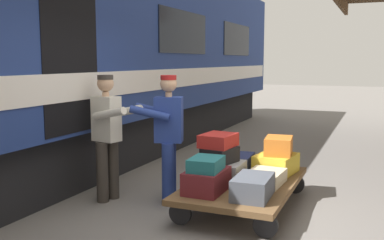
{
  "coord_description": "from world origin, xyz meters",
  "views": [
    {
      "loc": [
        -1.53,
        4.68,
        1.89
      ],
      "look_at": [
        0.62,
        -0.4,
        1.15
      ],
      "focal_mm": 41.54,
      "sensor_mm": 36.0,
      "label": 1
    }
  ],
  "objects_px": {
    "suitcase_maroon_trunk": "(207,181)",
    "suitcase_navy_fabric": "(237,162)",
    "suitcase_yellow_case": "(276,164)",
    "suitcase_black_hardshell": "(220,155)",
    "suitcase_slate_roller": "(253,187)",
    "suitcase_red_plastic": "(218,140)",
    "porter_in_overalls": "(167,134)",
    "suitcase_gray_aluminum": "(223,171)",
    "suitcase_cream_canvas": "(266,177)",
    "luggage_cart": "(244,185)",
    "suitcase_orange_carryall": "(279,146)",
    "suitcase_teal_softside": "(206,164)",
    "porter_by_door": "(108,133)"
  },
  "relations": [
    {
      "from": "suitcase_maroon_trunk",
      "to": "suitcase_orange_carryall",
      "type": "bearing_deg",
      "value": -115.35
    },
    {
      "from": "suitcase_slate_roller",
      "to": "suitcase_black_hardshell",
      "type": "bearing_deg",
      "value": -43.75
    },
    {
      "from": "suitcase_maroon_trunk",
      "to": "suitcase_navy_fabric",
      "type": "relative_size",
      "value": 1.15
    },
    {
      "from": "luggage_cart",
      "to": "porter_by_door",
      "type": "relative_size",
      "value": 1.29
    },
    {
      "from": "suitcase_slate_roller",
      "to": "porter_by_door",
      "type": "relative_size",
      "value": 0.36
    },
    {
      "from": "luggage_cart",
      "to": "suitcase_orange_carryall",
      "type": "xyz_separation_m",
      "value": [
        -0.31,
        -0.64,
        0.43
      ]
    },
    {
      "from": "suitcase_yellow_case",
      "to": "suitcase_black_hardshell",
      "type": "distance_m",
      "value": 0.9
    },
    {
      "from": "porter_by_door",
      "to": "suitcase_orange_carryall",
      "type": "bearing_deg",
      "value": -152.89
    },
    {
      "from": "suitcase_navy_fabric",
      "to": "porter_by_door",
      "type": "relative_size",
      "value": 0.31
    },
    {
      "from": "suitcase_black_hardshell",
      "to": "suitcase_red_plastic",
      "type": "xyz_separation_m",
      "value": [
        0.04,
        -0.03,
        0.18
      ]
    },
    {
      "from": "luggage_cart",
      "to": "suitcase_orange_carryall",
      "type": "height_order",
      "value": "suitcase_orange_carryall"
    },
    {
      "from": "suitcase_gray_aluminum",
      "to": "luggage_cart",
      "type": "bearing_deg",
      "value": 180.0
    },
    {
      "from": "suitcase_cream_canvas",
      "to": "porter_in_overalls",
      "type": "xyz_separation_m",
      "value": [
        1.29,
        0.18,
        0.5
      ]
    },
    {
      "from": "suitcase_slate_roller",
      "to": "suitcase_teal_softside",
      "type": "distance_m",
      "value": 0.6
    },
    {
      "from": "suitcase_slate_roller",
      "to": "porter_in_overalls",
      "type": "relative_size",
      "value": 0.36
    },
    {
      "from": "suitcase_maroon_trunk",
      "to": "suitcase_slate_roller",
      "type": "relative_size",
      "value": 0.99
    },
    {
      "from": "suitcase_orange_carryall",
      "to": "suitcase_maroon_trunk",
      "type": "bearing_deg",
      "value": 64.65
    },
    {
      "from": "suitcase_black_hardshell",
      "to": "suitcase_navy_fabric",
      "type": "bearing_deg",
      "value": -93.47
    },
    {
      "from": "suitcase_slate_roller",
      "to": "suitcase_red_plastic",
      "type": "bearing_deg",
      "value": -43.73
    },
    {
      "from": "suitcase_yellow_case",
      "to": "suitcase_maroon_trunk",
      "type": "bearing_deg",
      "value": 64.98
    },
    {
      "from": "suitcase_gray_aluminum",
      "to": "suitcase_yellow_case",
      "type": "bearing_deg",
      "value": -133.03
    },
    {
      "from": "suitcase_orange_carryall",
      "to": "porter_in_overalls",
      "type": "xyz_separation_m",
      "value": [
        1.31,
        0.82,
        0.2
      ]
    },
    {
      "from": "suitcase_maroon_trunk",
      "to": "suitcase_orange_carryall",
      "type": "xyz_separation_m",
      "value": [
        -0.59,
        -1.24,
        0.25
      ]
    },
    {
      "from": "suitcase_teal_softside",
      "to": "porter_by_door",
      "type": "height_order",
      "value": "porter_by_door"
    },
    {
      "from": "porter_in_overalls",
      "to": "suitcase_orange_carryall",
      "type": "bearing_deg",
      "value": -148.09
    },
    {
      "from": "suitcase_gray_aluminum",
      "to": "suitcase_orange_carryall",
      "type": "xyz_separation_m",
      "value": [
        -0.59,
        -0.64,
        0.26
      ]
    },
    {
      "from": "suitcase_gray_aluminum",
      "to": "porter_in_overalls",
      "type": "xyz_separation_m",
      "value": [
        0.72,
        0.18,
        0.47
      ]
    },
    {
      "from": "luggage_cart",
      "to": "suitcase_navy_fabric",
      "type": "xyz_separation_m",
      "value": [
        0.28,
        -0.6,
        0.15
      ]
    },
    {
      "from": "suitcase_slate_roller",
      "to": "porter_in_overalls",
      "type": "height_order",
      "value": "porter_in_overalls"
    },
    {
      "from": "suitcase_slate_roller",
      "to": "porter_in_overalls",
      "type": "distance_m",
      "value": 1.43
    },
    {
      "from": "suitcase_black_hardshell",
      "to": "suitcase_teal_softside",
      "type": "bearing_deg",
      "value": 93.99
    },
    {
      "from": "luggage_cart",
      "to": "suitcase_red_plastic",
      "type": "height_order",
      "value": "suitcase_red_plastic"
    },
    {
      "from": "suitcase_gray_aluminum",
      "to": "suitcase_teal_softside",
      "type": "xyz_separation_m",
      "value": [
        -0.0,
        0.64,
        0.23
      ]
    },
    {
      "from": "suitcase_cream_canvas",
      "to": "porter_by_door",
      "type": "distance_m",
      "value": 2.16
    },
    {
      "from": "suitcase_cream_canvas",
      "to": "suitcase_black_hardshell",
      "type": "height_order",
      "value": "suitcase_black_hardshell"
    },
    {
      "from": "porter_by_door",
      "to": "suitcase_slate_roller",
      "type": "bearing_deg",
      "value": 175.07
    },
    {
      "from": "suitcase_yellow_case",
      "to": "suitcase_teal_softside",
      "type": "relative_size",
      "value": 1.33
    },
    {
      "from": "suitcase_cream_canvas",
      "to": "suitcase_slate_roller",
      "type": "distance_m",
      "value": 0.61
    },
    {
      "from": "suitcase_black_hardshell",
      "to": "suitcase_teal_softside",
      "type": "height_order",
      "value": "suitcase_black_hardshell"
    },
    {
      "from": "suitcase_maroon_trunk",
      "to": "suitcase_black_hardshell",
      "type": "xyz_separation_m",
      "value": [
        0.04,
        -0.58,
        0.2
      ]
    },
    {
      "from": "suitcase_navy_fabric",
      "to": "porter_in_overalls",
      "type": "height_order",
      "value": "porter_in_overalls"
    },
    {
      "from": "suitcase_cream_canvas",
      "to": "suitcase_red_plastic",
      "type": "bearing_deg",
      "value": -0.5
    },
    {
      "from": "suitcase_navy_fabric",
      "to": "suitcase_orange_carryall",
      "type": "distance_m",
      "value": 0.65
    },
    {
      "from": "suitcase_cream_canvas",
      "to": "suitcase_slate_roller",
      "type": "height_order",
      "value": "suitcase_slate_roller"
    },
    {
      "from": "suitcase_gray_aluminum",
      "to": "suitcase_red_plastic",
      "type": "xyz_separation_m",
      "value": [
        0.07,
        -0.01,
        0.4
      ]
    },
    {
      "from": "suitcase_navy_fabric",
      "to": "porter_by_door",
      "type": "xyz_separation_m",
      "value": [
        1.49,
        1.03,
        0.48
      ]
    },
    {
      "from": "suitcase_cream_canvas",
      "to": "porter_in_overalls",
      "type": "relative_size",
      "value": 0.33
    },
    {
      "from": "suitcase_slate_roller",
      "to": "suitcase_yellow_case",
      "type": "height_order",
      "value": "suitcase_yellow_case"
    },
    {
      "from": "suitcase_black_hardshell",
      "to": "suitcase_teal_softside",
      "type": "relative_size",
      "value": 0.96
    },
    {
      "from": "suitcase_orange_carryall",
      "to": "suitcase_red_plastic",
      "type": "height_order",
      "value": "suitcase_red_plastic"
    }
  ]
}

